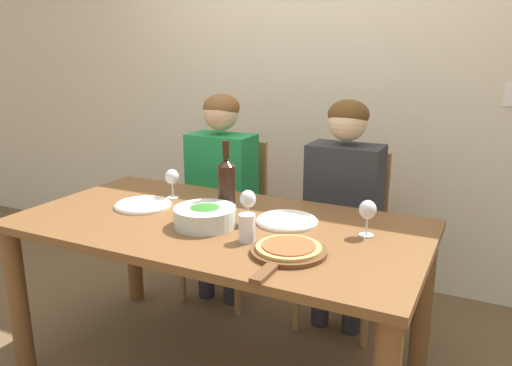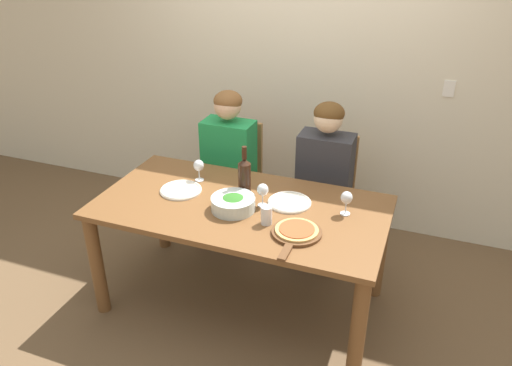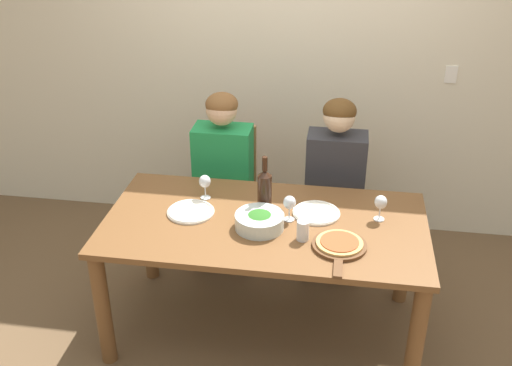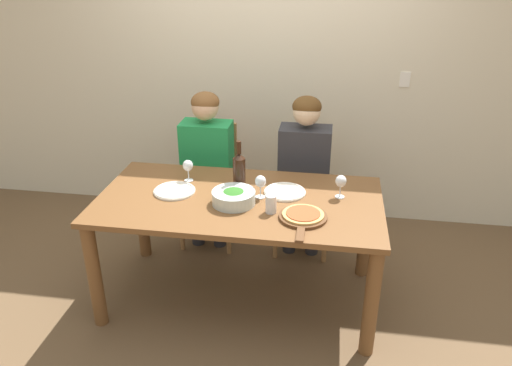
% 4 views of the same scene
% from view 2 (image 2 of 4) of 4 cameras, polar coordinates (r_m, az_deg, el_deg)
% --- Properties ---
extents(ground_plane, '(40.00, 40.00, 0.00)m').
position_cam_2_polar(ground_plane, '(3.53, -1.58, -13.27)').
color(ground_plane, brown).
extents(back_wall, '(10.00, 0.06, 2.70)m').
position_cam_2_polar(back_wall, '(4.06, 5.49, 13.71)').
color(back_wall, beige).
rests_on(back_wall, ground).
extents(dining_table, '(1.80, 0.93, 0.76)m').
position_cam_2_polar(dining_table, '(3.15, -1.73, -4.38)').
color(dining_table, brown).
rests_on(dining_table, ground).
extents(chair_left, '(0.42, 0.42, 0.95)m').
position_cam_2_polar(chair_left, '(3.97, -2.49, 0.69)').
color(chair_left, '#9E7042').
rests_on(chair_left, ground).
extents(chair_right, '(0.42, 0.42, 0.95)m').
position_cam_2_polar(chair_right, '(3.77, 7.99, -1.11)').
color(chair_right, '#9E7042').
rests_on(chair_right, ground).
extents(person_woman, '(0.47, 0.51, 1.25)m').
position_cam_2_polar(person_woman, '(3.77, -3.23, 3.21)').
color(person_woman, '#28282D').
rests_on(person_woman, ground).
extents(person_man, '(0.47, 0.51, 1.25)m').
position_cam_2_polar(person_man, '(3.56, 7.82, 1.46)').
color(person_man, '#28282D').
rests_on(person_man, ground).
extents(wine_bottle, '(0.08, 0.08, 0.34)m').
position_cam_2_polar(wine_bottle, '(3.12, -1.32, 0.73)').
color(wine_bottle, black).
rests_on(wine_bottle, dining_table).
extents(broccoli_bowl, '(0.27, 0.27, 0.09)m').
position_cam_2_polar(broccoli_bowl, '(3.02, -2.63, -2.34)').
color(broccoli_bowl, silver).
rests_on(broccoli_bowl, dining_table).
extents(dinner_plate_left, '(0.27, 0.27, 0.02)m').
position_cam_2_polar(dinner_plate_left, '(3.27, -8.59, -0.78)').
color(dinner_plate_left, silver).
rests_on(dinner_plate_left, dining_table).
extents(dinner_plate_right, '(0.27, 0.27, 0.02)m').
position_cam_2_polar(dinner_plate_right, '(3.10, 3.85, -2.19)').
color(dinner_plate_right, silver).
rests_on(dinner_plate_right, dining_table).
extents(pizza_on_board, '(0.28, 0.42, 0.04)m').
position_cam_2_polar(pizza_on_board, '(2.80, 4.62, -5.61)').
color(pizza_on_board, brown).
rests_on(pizza_on_board, dining_table).
extents(wine_glass_left, '(0.07, 0.07, 0.15)m').
position_cam_2_polar(wine_glass_left, '(3.35, -6.57, 1.89)').
color(wine_glass_left, silver).
rests_on(wine_glass_left, dining_table).
extents(wine_glass_right, '(0.07, 0.07, 0.15)m').
position_cam_2_polar(wine_glass_right, '(2.99, 10.31, -1.78)').
color(wine_glass_right, silver).
rests_on(wine_glass_right, dining_table).
extents(wine_glass_centre, '(0.07, 0.07, 0.15)m').
position_cam_2_polar(wine_glass_centre, '(3.03, 0.77, -0.90)').
color(wine_glass_centre, silver).
rests_on(wine_glass_centre, dining_table).
extents(water_tumbler, '(0.07, 0.07, 0.11)m').
position_cam_2_polar(water_tumbler, '(2.87, 1.21, -3.69)').
color(water_tumbler, silver).
rests_on(water_tumbler, dining_table).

